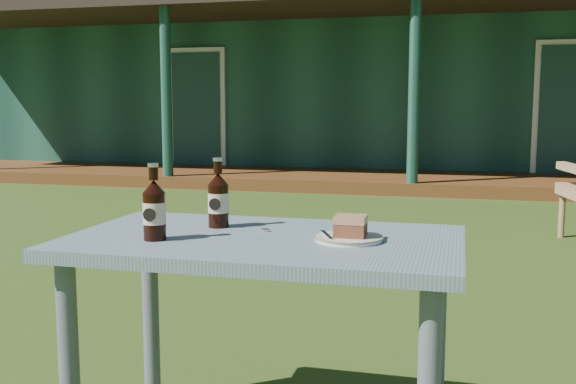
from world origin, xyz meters
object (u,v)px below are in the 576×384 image
(plate, at_px, (349,238))
(cola_bottle_far, at_px, (154,209))
(cafe_table, at_px, (264,269))
(cola_bottle_near, at_px, (218,200))
(cake_slice, at_px, (351,226))

(plate, distance_m, cola_bottle_far, 0.59)
(cafe_table, distance_m, cola_bottle_far, 0.38)
(cola_bottle_near, bearing_deg, cafe_table, -31.61)
(plate, xyz_separation_m, cola_bottle_far, (-0.57, -0.13, 0.08))
(cake_slice, bearing_deg, cafe_table, -179.51)
(cola_bottle_far, bearing_deg, cafe_table, 23.44)
(cafe_table, bearing_deg, cola_bottle_far, -156.56)
(cola_bottle_near, height_order, cola_bottle_far, same)
(cola_bottle_near, distance_m, cola_bottle_far, 0.27)
(plate, bearing_deg, cola_bottle_near, 165.90)
(plate, height_order, cola_bottle_far, cola_bottle_far)
(cake_slice, xyz_separation_m, cola_bottle_near, (-0.46, 0.11, 0.05))
(cake_slice, bearing_deg, plate, 174.54)
(cafe_table, bearing_deg, cake_slice, 0.49)
(cafe_table, relative_size, cake_slice, 13.04)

